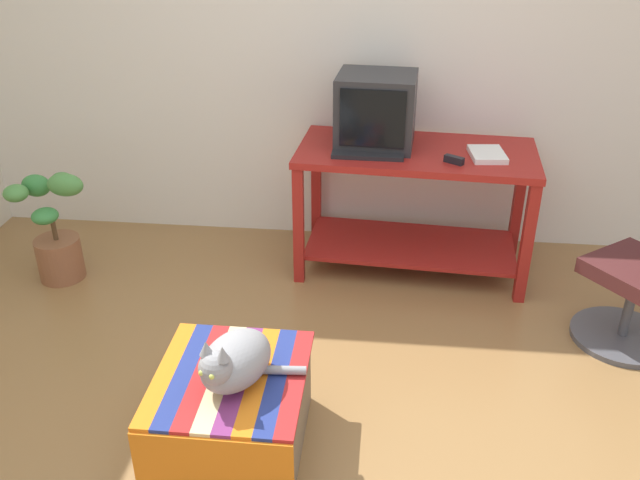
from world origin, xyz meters
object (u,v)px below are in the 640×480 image
object	(u,v)px
book	(487,154)
potted_plant	(55,234)
tv_monitor	(376,111)
cat	(234,361)
desk	(414,189)
keyboard	(368,154)
ottoman_with_blanket	(233,410)
stapler	(454,160)

from	to	relation	value
book	potted_plant	bearing A→B (deg)	-179.30
tv_monitor	cat	world-z (taller)	tv_monitor
tv_monitor	desk	bearing A→B (deg)	-9.87
desk	tv_monitor	bearing A→B (deg)	170.13
keyboard	book	world-z (taller)	book
keyboard	potted_plant	bearing A→B (deg)	-172.03
tv_monitor	ottoman_with_blanket	world-z (taller)	tv_monitor
desk	cat	world-z (taller)	desk
tv_monitor	keyboard	xyz separation A→B (m)	(-0.03, -0.19, -0.19)
book	ottoman_with_blanket	size ratio (longest dim) A/B	0.36
ottoman_with_blanket	cat	bearing A→B (deg)	-50.71
ottoman_with_blanket	stapler	distance (m)	1.80
ottoman_with_blanket	potted_plant	bearing A→B (deg)	136.94
book	keyboard	bearing A→B (deg)	178.75
keyboard	stapler	bearing A→B (deg)	-6.63
cat	ottoman_with_blanket	bearing A→B (deg)	150.23
keyboard	desk	bearing A→B (deg)	25.72
keyboard	potted_plant	distance (m)	1.88
desk	keyboard	size ratio (longest dim) A/B	3.50
book	cat	xyz separation A→B (m)	(-1.11, -1.56, -0.31)
book	stapler	world-z (taller)	stapler
stapler	keyboard	bearing A→B (deg)	115.94
tv_monitor	book	bearing A→B (deg)	-8.23
desk	ottoman_with_blanket	world-z (taller)	desk
keyboard	ottoman_with_blanket	world-z (taller)	keyboard
cat	stapler	world-z (taller)	stapler
keyboard	potted_plant	size ratio (longest dim) A/B	0.59
cat	potted_plant	distance (m)	1.88
tv_monitor	stapler	bearing A→B (deg)	-25.70
cat	keyboard	bearing A→B (deg)	94.41
desk	cat	size ratio (longest dim) A/B	3.13
book	ottoman_with_blanket	xyz separation A→B (m)	(-1.14, -1.52, -0.60)
tv_monitor	book	size ratio (longest dim) A/B	1.90
ottoman_with_blanket	stapler	size ratio (longest dim) A/B	6.18
keyboard	cat	distance (m)	1.60
tv_monitor	ottoman_with_blanket	bearing A→B (deg)	-103.18
desk	potted_plant	xyz separation A→B (m)	(-2.08, -0.36, -0.23)
book	stapler	xyz separation A→B (m)	(-0.19, -0.11, 0.00)
keyboard	ottoman_with_blanket	bearing A→B (deg)	-107.30
tv_monitor	potted_plant	bearing A→B (deg)	-163.27
tv_monitor	potted_plant	world-z (taller)	tv_monitor
keyboard	stapler	distance (m)	0.47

